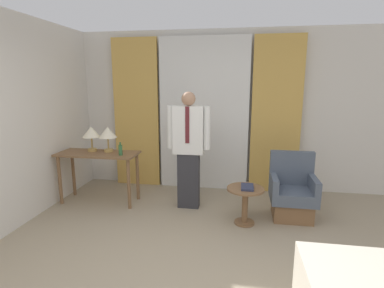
% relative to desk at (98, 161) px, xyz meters
% --- Properties ---
extents(wall_back, '(10.00, 0.06, 2.70)m').
position_rel_desk_xyz_m(wall_back, '(1.51, 1.04, 0.70)').
color(wall_back, silver).
rests_on(wall_back, ground_plane).
extents(curtain_sheer_center, '(1.51, 0.06, 2.58)m').
position_rel_desk_xyz_m(curtain_sheer_center, '(1.51, 0.91, 0.64)').
color(curtain_sheer_center, white).
rests_on(curtain_sheer_center, ground_plane).
extents(curtain_drape_left, '(0.80, 0.06, 2.58)m').
position_rel_desk_xyz_m(curtain_drape_left, '(0.31, 0.91, 0.64)').
color(curtain_drape_left, gold).
rests_on(curtain_drape_left, ground_plane).
extents(curtain_drape_right, '(0.80, 0.06, 2.58)m').
position_rel_desk_xyz_m(curtain_drape_right, '(2.70, 0.91, 0.64)').
color(curtain_drape_right, gold).
rests_on(curtain_drape_right, ground_plane).
extents(desk, '(1.22, 0.50, 0.79)m').
position_rel_desk_xyz_m(desk, '(0.00, 0.00, 0.00)').
color(desk, brown).
rests_on(desk, ground_plane).
extents(table_lamp_left, '(0.27, 0.27, 0.39)m').
position_rel_desk_xyz_m(table_lamp_left, '(-0.13, 0.09, 0.42)').
color(table_lamp_left, tan).
rests_on(table_lamp_left, desk).
extents(table_lamp_right, '(0.27, 0.27, 0.39)m').
position_rel_desk_xyz_m(table_lamp_right, '(0.13, 0.09, 0.42)').
color(table_lamp_right, tan).
rests_on(table_lamp_right, desk).
extents(bottle_near_edge, '(0.06, 0.06, 0.19)m').
position_rel_desk_xyz_m(bottle_near_edge, '(0.41, -0.09, 0.21)').
color(bottle_near_edge, '#336638').
rests_on(bottle_near_edge, desk).
extents(person, '(0.63, 0.21, 1.71)m').
position_rel_desk_xyz_m(person, '(1.40, 0.02, 0.28)').
color(person, '#2D2D33').
rests_on(person, ground_plane).
extents(armchair, '(0.60, 0.55, 0.89)m').
position_rel_desk_xyz_m(armchair, '(2.87, -0.08, -0.32)').
color(armchair, brown).
rests_on(armchair, ground_plane).
extents(side_table, '(0.48, 0.48, 0.49)m').
position_rel_desk_xyz_m(side_table, '(2.22, -0.40, -0.32)').
color(side_table, brown).
rests_on(side_table, ground_plane).
extents(book, '(0.16, 0.25, 0.03)m').
position_rel_desk_xyz_m(book, '(2.25, -0.40, -0.15)').
color(book, '#2D334C').
rests_on(book, side_table).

